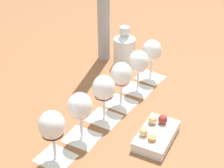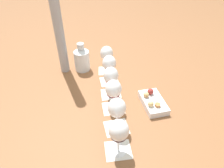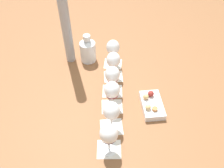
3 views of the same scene
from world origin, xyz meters
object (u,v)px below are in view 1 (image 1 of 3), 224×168
at_px(wine_glass_1, 139,64).
at_px(snack_dish, 156,134).
at_px(wine_glass_5, 52,128).
at_px(wine_glass_4, 80,109).
at_px(wine_glass_0, 152,53).
at_px(ceramic_vase, 124,49).
at_px(wine_glass_2, 121,77).
at_px(wine_glass_3, 104,90).

relative_size(wine_glass_1, snack_dish, 0.83).
height_order(wine_glass_5, snack_dish, wine_glass_5).
bearing_deg(wine_glass_4, snack_dish, 83.29).
bearing_deg(snack_dish, wine_glass_0, 172.00).
distance_m(wine_glass_0, ceramic_vase, 0.16).
bearing_deg(ceramic_vase, wine_glass_5, -25.83).
height_order(wine_glass_4, ceramic_vase, ceramic_vase).
relative_size(wine_glass_2, wine_glass_4, 1.00).
height_order(wine_glass_1, snack_dish, wine_glass_1).
bearing_deg(wine_glass_0, wine_glass_1, -36.95).
distance_m(wine_glass_5, ceramic_vase, 0.65).
bearing_deg(wine_glass_3, snack_dish, 51.43).
bearing_deg(wine_glass_5, wine_glass_1, 139.52).
xyz_separation_m(wine_glass_1, wine_glass_5, (0.36, -0.31, 0.00)).
xyz_separation_m(wine_glass_3, wine_glass_5, (0.19, -0.16, -0.00)).
height_order(wine_glass_3, wine_glass_5, same).
relative_size(wine_glass_0, ceramic_vase, 0.94).
distance_m(wine_glass_0, wine_glass_3, 0.34).
distance_m(wine_glass_0, wine_glass_1, 0.12).
distance_m(wine_glass_5, snack_dish, 0.34).
bearing_deg(wine_glass_3, wine_glass_1, 140.14).
distance_m(ceramic_vase, snack_dish, 0.53).
distance_m(wine_glass_4, ceramic_vase, 0.53).
bearing_deg(wine_glass_1, wine_glass_4, -39.60).
xyz_separation_m(wine_glass_2, wine_glass_3, (0.09, -0.07, 0.00)).
relative_size(wine_glass_4, wine_glass_5, 1.00).
xyz_separation_m(wine_glass_4, ceramic_vase, (-0.49, 0.20, -0.04)).
bearing_deg(ceramic_vase, wine_glass_0, 37.32).
height_order(wine_glass_1, wine_glass_4, same).
height_order(wine_glass_3, ceramic_vase, ceramic_vase).
distance_m(wine_glass_1, wine_glass_2, 0.12).
height_order(wine_glass_2, wine_glass_4, same).
bearing_deg(wine_glass_1, wine_glass_3, -39.86).
distance_m(wine_glass_3, wine_glass_5, 0.25).
xyz_separation_m(wine_glass_1, snack_dish, (0.30, 0.01, -0.10)).
height_order(wine_glass_4, snack_dish, wine_glass_4).
relative_size(wine_glass_5, ceramic_vase, 0.94).
xyz_separation_m(wine_glass_2, wine_glass_4, (0.19, -0.15, -0.00)).
relative_size(wine_glass_4, ceramic_vase, 0.94).
distance_m(wine_glass_3, ceramic_vase, 0.41).
distance_m(wine_glass_3, wine_glass_4, 0.13).
xyz_separation_m(wine_glass_4, snack_dish, (0.03, 0.24, -0.10)).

